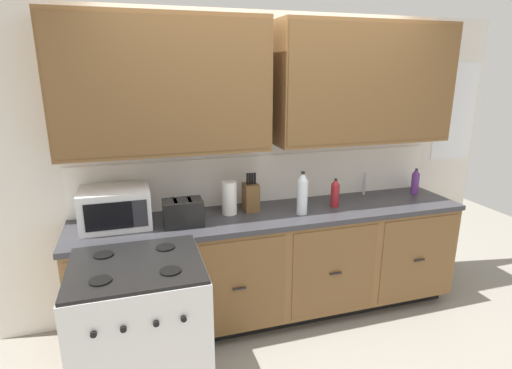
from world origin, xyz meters
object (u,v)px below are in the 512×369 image
at_px(paper_towel_roll, 229,198).
at_px(bottle_violet, 415,181).
at_px(microwave, 116,207).
at_px(stove_range, 142,334).
at_px(toaster, 183,213).
at_px(bottle_clear, 302,194).
at_px(knife_block, 251,197).
at_px(bottle_red, 335,193).

distance_m(paper_towel_roll, bottle_violet, 1.73).
bearing_deg(microwave, stove_range, -80.71).
distance_m(toaster, paper_towel_roll, 0.40).
distance_m(stove_range, bottle_clear, 1.50).
bearing_deg(knife_block, bottle_violet, 0.29).
relative_size(toaster, knife_block, 0.90).
distance_m(toaster, bottle_red, 1.24).
bearing_deg(bottle_clear, stove_range, -156.87).
xyz_separation_m(paper_towel_roll, bottle_clear, (0.54, -0.17, 0.03)).
bearing_deg(stove_range, toaster, 58.72).
xyz_separation_m(bottle_red, bottle_violet, (0.86, 0.11, -0.00)).
distance_m(bottle_red, bottle_violet, 0.87).
height_order(toaster, paper_towel_roll, paper_towel_roll).
height_order(stove_range, paper_towel_roll, paper_towel_roll).
bearing_deg(knife_block, bottle_clear, -27.70).
bearing_deg(bottle_violet, toaster, -175.50).
distance_m(knife_block, bottle_violet, 1.55).
bearing_deg(bottle_violet, knife_block, -179.71).
bearing_deg(bottle_red, stove_range, -158.60).
bearing_deg(bottle_red, knife_block, 171.30).
bearing_deg(bottle_violet, stove_range, -163.32).
bearing_deg(bottle_red, paper_towel_roll, 174.56).
bearing_deg(toaster, stove_range, -121.28).
height_order(toaster, knife_block, knife_block).
bearing_deg(microwave, paper_towel_roll, 0.71).
bearing_deg(toaster, knife_block, 15.89).
xyz_separation_m(microwave, bottle_red, (1.70, -0.07, -0.02)).
height_order(toaster, bottle_red, bottle_red).
height_order(stove_range, toaster, toaster).
relative_size(toaster, bottle_red, 1.19).
bearing_deg(paper_towel_roll, stove_range, -135.63).
bearing_deg(stove_range, knife_block, 38.91).
bearing_deg(microwave, toaster, -15.27).
bearing_deg(stove_range, bottle_violet, 16.68).
xyz_separation_m(microwave, bottle_clear, (1.37, -0.16, 0.02)).
distance_m(microwave, toaster, 0.48).
distance_m(bottle_clear, bottle_violet, 1.21).
xyz_separation_m(microwave, knife_block, (1.01, 0.03, -0.02)).
height_order(bottle_clear, bottle_red, bottle_clear).
xyz_separation_m(toaster, paper_towel_roll, (0.37, 0.14, 0.03)).
bearing_deg(bottle_clear, knife_block, 152.30).
distance_m(toaster, bottle_violet, 2.11).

